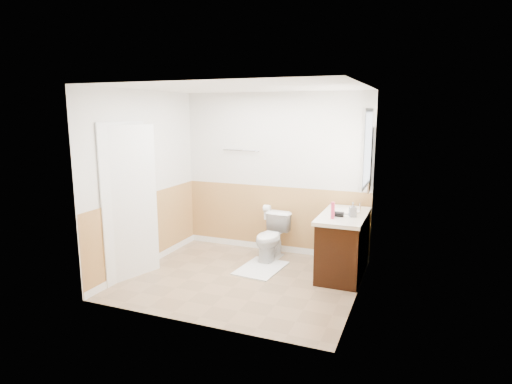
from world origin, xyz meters
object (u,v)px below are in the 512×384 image
at_px(vanity_cabinet, 343,246).
at_px(soap_dispenser, 353,209).
at_px(toilet, 271,237).
at_px(bath_mat, 261,268).
at_px(lotion_bottle, 333,210).

xyz_separation_m(vanity_cabinet, soap_dispenser, (0.12, -0.08, 0.55)).
bearing_deg(toilet, bath_mat, -84.55).
distance_m(toilet, soap_dispenser, 1.40).
relative_size(vanity_cabinet, lotion_bottle, 5.00).
bearing_deg(bath_mat, toilet, 90.00).
relative_size(toilet, lotion_bottle, 3.15).
relative_size(bath_mat, soap_dispenser, 4.20).
bearing_deg(soap_dispenser, vanity_cabinet, 144.86).
distance_m(toilet, bath_mat, 0.54).
relative_size(vanity_cabinet, soap_dispenser, 5.78).
xyz_separation_m(toilet, bath_mat, (0.00, -0.43, -0.34)).
height_order(vanity_cabinet, lotion_bottle, lotion_bottle).
xyz_separation_m(toilet, soap_dispenser, (1.23, -0.28, 0.60)).
bearing_deg(lotion_bottle, toilet, 153.68).
relative_size(toilet, soap_dispenser, 3.64).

